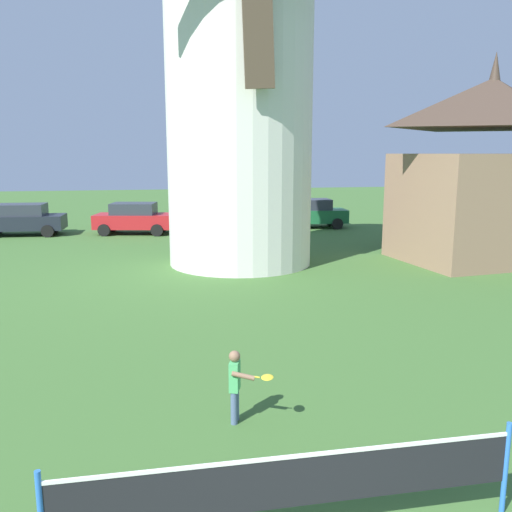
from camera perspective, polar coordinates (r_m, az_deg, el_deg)
The scene contains 8 objects.
windmill at distance 20.07m, azimuth -1.75°, elevation 19.31°, with size 8.05×5.93×13.95m.
tennis_net at distance 6.07m, azimuth 3.83°, elevation -22.57°, with size 4.98×0.06×1.10m.
player_far at distance 8.35m, azimuth -2.07°, elevation -13.07°, with size 0.67×0.63×1.13m.
parked_car_black at distance 29.32m, azimuth -23.34°, elevation 3.57°, with size 4.09×2.02×1.56m.
parked_car_red at distance 28.14m, azimuth -12.67°, elevation 3.92°, with size 4.09×2.47×1.56m.
parked_car_silver at distance 29.30m, azimuth -3.40°, elevation 4.43°, with size 4.52×2.26×1.56m.
parked_car_green at distance 29.91m, azimuth 5.60°, elevation 4.52°, with size 4.14×2.13×1.56m.
chapel at distance 22.14m, azimuth 23.09°, elevation 7.98°, with size 6.81×5.34×7.60m.
Camera 1 is at (-1.34, -2.49, 4.01)m, focal length 38.15 mm.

